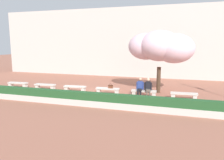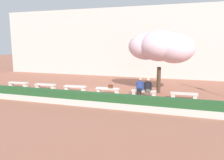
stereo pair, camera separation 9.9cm
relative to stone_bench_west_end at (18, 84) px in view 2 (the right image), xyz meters
The scene contains 13 objects.
ground_plane 6.41m from the stone_bench_west_end, ahead, with size 100.00×100.00×0.00m, color #9E604C.
building_facade 12.72m from the stone_bench_west_end, 58.53° to the left, with size 28.93×4.00×7.33m, color beige.
stone_bench_west_end is the anchor object (origin of this frame).
stone_bench_near_west 2.56m from the stone_bench_west_end, ahead, with size 1.69×0.52×0.45m.
stone_bench_center 5.12m from the stone_bench_west_end, ahead, with size 1.69×0.52×0.45m.
stone_bench_near_east 7.68m from the stone_bench_west_end, ahead, with size 1.69×0.52×0.45m.
stone_bench_east_end 10.24m from the stone_bench_west_end, ahead, with size 1.69×0.52×0.45m.
stone_bench_far_east 12.80m from the stone_bench_west_end, ahead, with size 1.69×0.52×0.45m.
person_seated_left 9.99m from the stone_bench_west_end, ahead, with size 0.51×0.69×1.29m.
person_seated_right 10.53m from the stone_bench_west_end, ahead, with size 0.50×0.73×1.29m.
handbag 7.91m from the stone_bench_west_end, ahead, with size 0.30×0.15×0.34m.
cherry_tree_main 11.64m from the stone_bench_west_end, ahead, with size 4.68×3.15×4.48m.
planter_hedge_foreground 7.13m from the stone_bench_west_end, 26.08° to the right, with size 16.64×0.50×0.80m.
Camera 2 is at (6.16, -14.27, 3.51)m, focal length 35.00 mm.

